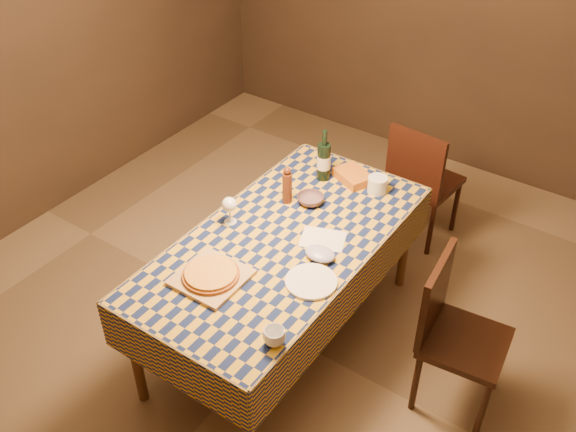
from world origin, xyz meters
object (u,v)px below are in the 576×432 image
at_px(dining_table, 283,250).
at_px(cutting_board, 211,277).
at_px(wine_bottle, 324,161).
at_px(chair_far, 421,178).
at_px(pizza, 211,274).
at_px(white_plate, 311,282).
at_px(bowl, 310,200).
at_px(chair_right, 452,327).

bearing_deg(dining_table, cutting_board, -104.09).
relative_size(dining_table, wine_bottle, 5.46).
height_order(dining_table, cutting_board, cutting_board).
relative_size(cutting_board, wine_bottle, 0.99).
relative_size(dining_table, chair_far, 1.98).
xyz_separation_m(pizza, wine_bottle, (-0.02, 1.10, 0.09)).
distance_m(pizza, white_plate, 0.51).
distance_m(cutting_board, chair_far, 1.86).
xyz_separation_m(dining_table, cutting_board, (-0.12, -0.47, 0.09)).
bearing_deg(pizza, bowl, 86.12).
relative_size(dining_table, cutting_board, 5.50).
bearing_deg(chair_right, cutting_board, -150.07).
bearing_deg(chair_far, cutting_board, -100.87).
bearing_deg(chair_far, chair_right, -58.04).
height_order(cutting_board, wine_bottle, wine_bottle).
distance_m(bowl, white_plate, 0.69).
height_order(pizza, white_plate, pizza).
bearing_deg(cutting_board, wine_bottle, 91.16).
distance_m(pizza, bowl, 0.84).
distance_m(cutting_board, chair_right, 1.28).
distance_m(chair_far, chair_right, 1.39).
xyz_separation_m(bowl, white_plate, (0.38, -0.57, -0.02)).
height_order(dining_table, white_plate, white_plate).
distance_m(white_plate, chair_far, 1.56).
bearing_deg(bowl, white_plate, -56.56).
bearing_deg(chair_right, white_plate, -151.20).
relative_size(dining_table, bowl, 11.61).
distance_m(dining_table, chair_far, 1.37).
bearing_deg(cutting_board, dining_table, 75.91).
bearing_deg(pizza, white_plate, 31.57).
bearing_deg(bowl, pizza, -93.88).
bearing_deg(wine_bottle, bowl, -73.44).
relative_size(pizza, wine_bottle, 0.94).
bearing_deg(cutting_board, white_plate, 31.57).
relative_size(bowl, chair_right, 0.17).
xyz_separation_m(pizza, chair_far, (0.35, 1.80, -0.28)).
relative_size(dining_table, pizza, 5.83).
bearing_deg(dining_table, chair_far, 80.28).
bearing_deg(white_plate, dining_table, 147.59).
height_order(bowl, chair_far, chair_far).
height_order(cutting_board, white_plate, cutting_board).
xyz_separation_m(white_plate, chair_right, (0.65, 0.36, -0.25)).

